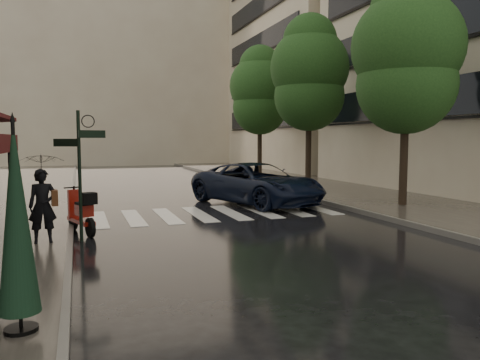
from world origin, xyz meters
TOP-DOWN VIEW (x-y plane):
  - ground at (0.00, 0.00)m, footprint 120.00×120.00m
  - sidewalk_far at (10.25, 12.00)m, footprint 5.50×60.00m
  - curb_near at (-1.45, 12.00)m, footprint 0.12×60.00m
  - curb_far at (7.45, 12.00)m, footprint 0.12×60.00m
  - crosswalk at (2.98, 6.00)m, footprint 7.85×3.20m
  - signpost at (-1.19, 3.00)m, footprint 1.17×0.29m
  - haussmann_far at (16.50, 26.00)m, footprint 8.00×16.00m
  - backdrop_building at (3.00, 38.00)m, footprint 22.00×6.00m
  - tree_near at (9.60, 5.00)m, footprint 3.80×3.80m
  - tree_mid at (9.50, 12.00)m, footprint 3.80×3.80m
  - tree_far at (9.70, 19.00)m, footprint 3.80×3.80m
  - pedestrian_with_umbrella at (-2.00, 2.58)m, footprint 1.08×1.09m
  - scooter at (-1.17, 3.94)m, footprint 0.82×1.71m
  - parked_car at (5.08, 7.62)m, footprint 4.37×6.10m
  - parasol_back at (-1.94, -2.58)m, footprint 0.48×0.48m

SIDE VIEW (x-z plane):
  - ground at x=0.00m, z-range 0.00..0.00m
  - crosswalk at x=2.98m, z-range 0.00..0.01m
  - sidewalk_far at x=10.25m, z-range 0.00..0.12m
  - curb_near at x=-1.45m, z-range -0.01..0.15m
  - curb_far at x=7.45m, z-range -0.01..0.15m
  - scooter at x=-1.17m, z-range -0.04..1.12m
  - parked_car at x=5.08m, z-range 0.00..1.54m
  - parasol_back at x=-1.94m, z-range 0.22..2.79m
  - pedestrian_with_umbrella at x=-2.00m, z-range 0.52..2.97m
  - signpost at x=-1.19m, z-range 0.28..3.38m
  - tree_near at x=9.60m, z-range 1.33..9.31m
  - tree_far at x=9.70m, z-range 1.37..9.54m
  - tree_mid at x=9.50m, z-range 1.42..9.76m
  - haussmann_far at x=16.50m, z-range 0.00..18.50m
  - backdrop_building at x=3.00m, z-range 0.00..20.00m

